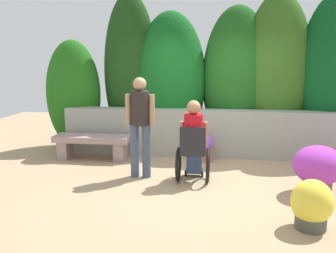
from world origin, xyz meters
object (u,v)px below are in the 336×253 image
at_px(flower_pot_terracotta_by_wall, 318,168).
at_px(flower_pot_purple_near, 312,205).
at_px(person_standing_companion, 140,120).
at_px(flower_pot_small_foreground, 206,147).
at_px(stone_bench, 92,143).
at_px(person_in_wheelchair, 193,144).

bearing_deg(flower_pot_terracotta_by_wall, flower_pot_purple_near, -106.20).
bearing_deg(flower_pot_terracotta_by_wall, person_standing_companion, 170.51).
bearing_deg(flower_pot_terracotta_by_wall, flower_pot_small_foreground, 137.56).
bearing_deg(person_standing_companion, stone_bench, 137.61).
distance_m(stone_bench, person_in_wheelchair, 2.34).
bearing_deg(person_standing_companion, flower_pot_terracotta_by_wall, -11.88).
height_order(person_in_wheelchair, person_standing_companion, person_standing_companion).
relative_size(stone_bench, flower_pot_purple_near, 2.47).
xyz_separation_m(flower_pot_terracotta_by_wall, flower_pot_small_foreground, (-1.70, 1.56, -0.11)).
bearing_deg(flower_pot_small_foreground, stone_bench, -176.96).
bearing_deg(person_standing_companion, person_in_wheelchair, -7.86).
xyz_separation_m(person_in_wheelchair, flower_pot_terracotta_by_wall, (1.86, -0.37, -0.22)).
height_order(person_standing_companion, flower_pot_terracotta_by_wall, person_standing_companion).
relative_size(flower_pot_purple_near, flower_pot_small_foreground, 1.17).
xyz_separation_m(stone_bench, person_standing_companion, (1.17, -0.98, 0.65)).
bearing_deg(flower_pot_purple_near, stone_bench, 143.46).
height_order(stone_bench, flower_pot_terracotta_by_wall, flower_pot_terracotta_by_wall).
xyz_separation_m(stone_bench, flower_pot_small_foreground, (2.21, 0.12, -0.03)).
relative_size(flower_pot_terracotta_by_wall, flower_pot_small_foreground, 1.44).
bearing_deg(person_standing_companion, flower_pot_purple_near, -37.13).
distance_m(person_in_wheelchair, flower_pot_purple_near, 2.21).
distance_m(flower_pot_purple_near, flower_pot_small_foreground, 3.07).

